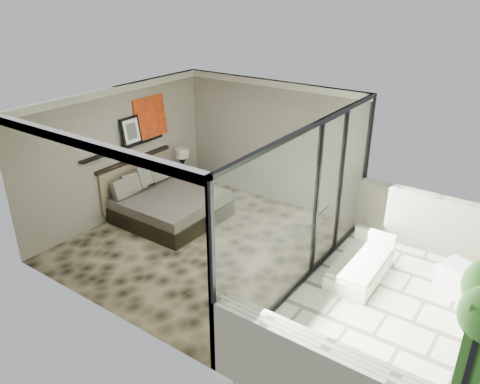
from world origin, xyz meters
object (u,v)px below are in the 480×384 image
Objects in this scene: nightstand at (183,181)px; bed at (167,203)px; table_lamp at (182,157)px; ottoman at (457,278)px; lounger at (361,266)px.

bed is at bearing -78.22° from nightstand.
table_lamp reaches higher than ottoman.
nightstand is at bearing 163.11° from table_lamp.
nightstand reaches higher than ottoman.
table_lamp is 1.18× the size of ottoman.
ottoman is 1.54m from lounger.
nightstand is 0.64m from table_lamp.
table_lamp is (0.03, -0.01, 0.64)m from nightstand.
ottoman is (6.37, -0.41, -0.65)m from table_lamp.
nightstand is 1.04× the size of ottoman.
lounger is (4.27, 0.37, -0.16)m from bed.
ottoman is (5.74, 0.83, -0.08)m from bed.
lounger is at bearing 4.93° from bed.
bed reaches higher than nightstand.
lounger is at bearing -162.56° from ottoman.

